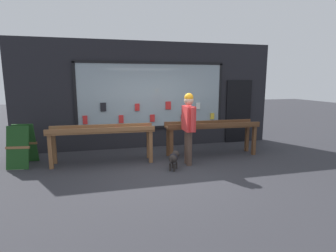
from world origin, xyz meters
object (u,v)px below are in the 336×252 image
object	(u,v)px
display_table_left	(102,134)
sandwich_board_sign	(22,145)
display_table_right	(212,128)
person_browsing	(189,123)
small_dog	(174,158)

from	to	relation	value
display_table_left	sandwich_board_sign	distance (m)	1.96
display_table_right	person_browsing	size ratio (longest dim) A/B	1.46
display_table_left	display_table_right	world-z (taller)	display_table_left
display_table_left	display_table_right	bearing A→B (deg)	-0.03
person_browsing	small_dog	size ratio (longest dim) A/B	3.76
display_table_left	person_browsing	distance (m)	2.19
person_browsing	small_dog	world-z (taller)	person_browsing
person_browsing	sandwich_board_sign	bearing A→B (deg)	78.15
display_table_right	sandwich_board_sign	xyz separation A→B (m)	(-4.89, 0.25, -0.25)
small_dog	sandwich_board_sign	size ratio (longest dim) A/B	0.47
display_table_left	person_browsing	bearing A→B (deg)	-16.71
display_table_right	display_table_left	bearing A→B (deg)	179.97
person_browsing	sandwich_board_sign	world-z (taller)	person_browsing
person_browsing	sandwich_board_sign	size ratio (longest dim) A/B	1.75
sandwich_board_sign	small_dog	bearing A→B (deg)	-10.43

